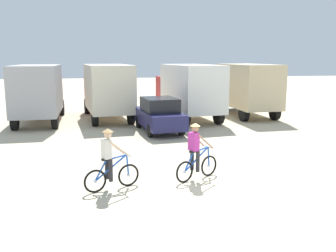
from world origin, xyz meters
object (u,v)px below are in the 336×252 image
(box_truck_grey_hauler, at_px, (39,91))
(cyclist_cowboy_hat, at_px, (196,154))
(box_truck_white_box, at_px, (188,89))
(box_truck_tan_camper, at_px, (245,87))
(sedan_parked, at_px, (159,115))
(cyclist_orange_shirt, at_px, (110,162))
(box_truck_cream_rv, at_px, (107,89))

(box_truck_grey_hauler, distance_m, cyclist_cowboy_hat, 13.56)
(box_truck_white_box, relative_size, box_truck_tan_camper, 1.02)
(box_truck_white_box, height_order, cyclist_cowboy_hat, box_truck_white_box)
(cyclist_cowboy_hat, bearing_deg, sedan_parked, 88.56)
(sedan_parked, bearing_deg, box_truck_grey_hauler, 147.29)
(box_truck_grey_hauler, distance_m, cyclist_orange_shirt, 12.96)
(box_truck_cream_rv, height_order, cyclist_orange_shirt, box_truck_cream_rv)
(box_truck_tan_camper, height_order, cyclist_cowboy_hat, box_truck_tan_camper)
(box_truck_cream_rv, height_order, cyclist_cowboy_hat, box_truck_cream_rv)
(box_truck_cream_rv, relative_size, box_truck_tan_camper, 1.02)
(cyclist_cowboy_hat, bearing_deg, box_truck_tan_camper, 61.65)
(sedan_parked, distance_m, cyclist_orange_shirt, 8.79)
(box_truck_tan_camper, xyz_separation_m, cyclist_cowboy_hat, (-6.66, -12.33, -1.03))
(sedan_parked, relative_size, cyclist_orange_shirt, 2.39)
(box_truck_tan_camper, bearing_deg, box_truck_cream_rv, 179.14)
(cyclist_cowboy_hat, bearing_deg, box_truck_grey_hauler, 117.34)
(box_truck_grey_hauler, height_order, sedan_parked, box_truck_grey_hauler)
(box_truck_cream_rv, bearing_deg, box_truck_grey_hauler, -173.40)
(box_truck_grey_hauler, distance_m, box_truck_white_box, 8.88)
(box_truck_grey_hauler, distance_m, box_truck_tan_camper, 12.87)
(sedan_parked, bearing_deg, cyclist_orange_shirt, -109.03)
(sedan_parked, xyz_separation_m, cyclist_orange_shirt, (-2.87, -8.31, -0.04))
(cyclist_orange_shirt, height_order, cyclist_cowboy_hat, same)
(box_truck_grey_hauler, bearing_deg, box_truck_white_box, -3.02)
(cyclist_orange_shirt, relative_size, cyclist_cowboy_hat, 1.00)
(box_truck_cream_rv, relative_size, cyclist_cowboy_hat, 3.82)
(sedan_parked, xyz_separation_m, cyclist_cowboy_hat, (-0.20, -7.90, -0.04))
(box_truck_cream_rv, distance_m, box_truck_white_box, 5.01)
(box_truck_white_box, bearing_deg, cyclist_orange_shirt, -114.01)
(cyclist_orange_shirt, bearing_deg, box_truck_tan_camper, 53.82)
(box_truck_tan_camper, xyz_separation_m, sedan_parked, (-6.46, -4.44, -0.99))
(box_truck_grey_hauler, height_order, cyclist_orange_shirt, box_truck_grey_hauler)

